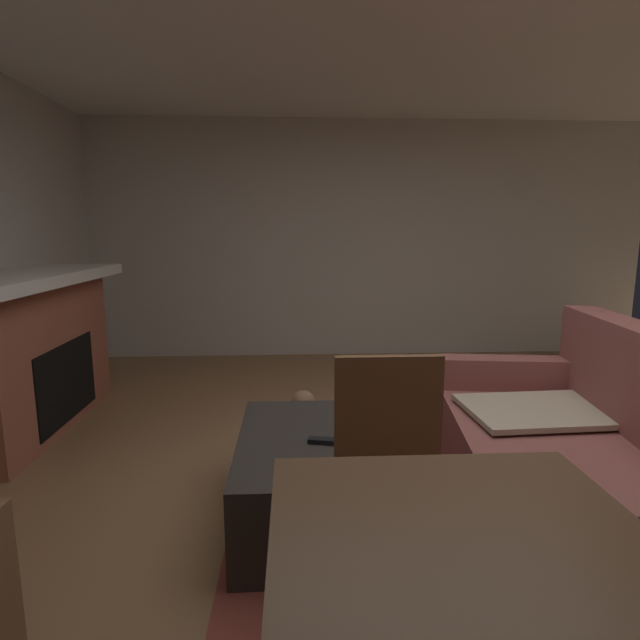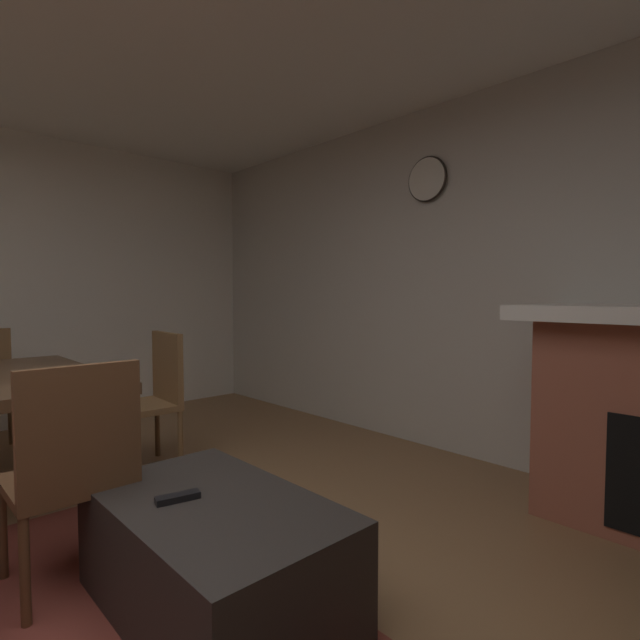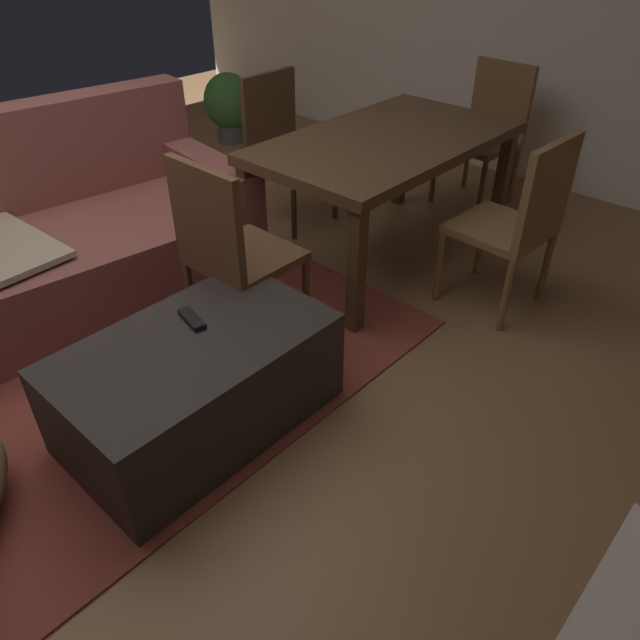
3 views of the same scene
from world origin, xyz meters
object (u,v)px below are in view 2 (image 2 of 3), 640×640
object	(u,v)px
ottoman_coffee_table	(214,556)
dining_table	(10,388)
dining_chair_south	(153,392)
wall_clock	(427,179)
tv_remote	(178,497)
dining_chair_west	(74,464)

from	to	relation	value
ottoman_coffee_table	dining_table	distance (m)	1.74
ottoman_coffee_table	dining_table	world-z (taller)	dining_table
ottoman_coffee_table	dining_chair_south	bearing A→B (deg)	-16.79
dining_table	wall_clock	distance (m)	3.12
dining_chair_south	wall_clock	distance (m)	2.55
dining_table	wall_clock	world-z (taller)	wall_clock
tv_remote	dining_table	world-z (taller)	dining_table
dining_chair_south	dining_chair_west	bearing A→B (deg)	144.21
dining_chair_west	dining_chair_south	bearing A→B (deg)	-35.79
dining_chair_west	wall_clock	size ratio (longest dim) A/B	2.69
dining_table	dining_chair_south	size ratio (longest dim) A/B	1.66
dining_chair_west	ottoman_coffee_table	bearing A→B (deg)	-145.15
tv_remote	dining_table	distance (m)	1.60
ottoman_coffee_table	tv_remote	distance (m)	0.26
dining_chair_south	wall_clock	size ratio (longest dim) A/B	2.69
tv_remote	dining_chair_south	world-z (taller)	dining_chair_south
ottoman_coffee_table	wall_clock	xyz separation A→B (m)	(0.62, -2.25, 1.86)
tv_remote	dining_chair_south	distance (m)	1.68
dining_chair_west	dining_chair_south	world-z (taller)	same
ottoman_coffee_table	wall_clock	size ratio (longest dim) A/B	3.07
dining_chair_south	wall_clock	world-z (taller)	wall_clock
dining_table	dining_chair_south	bearing A→B (deg)	-90.28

